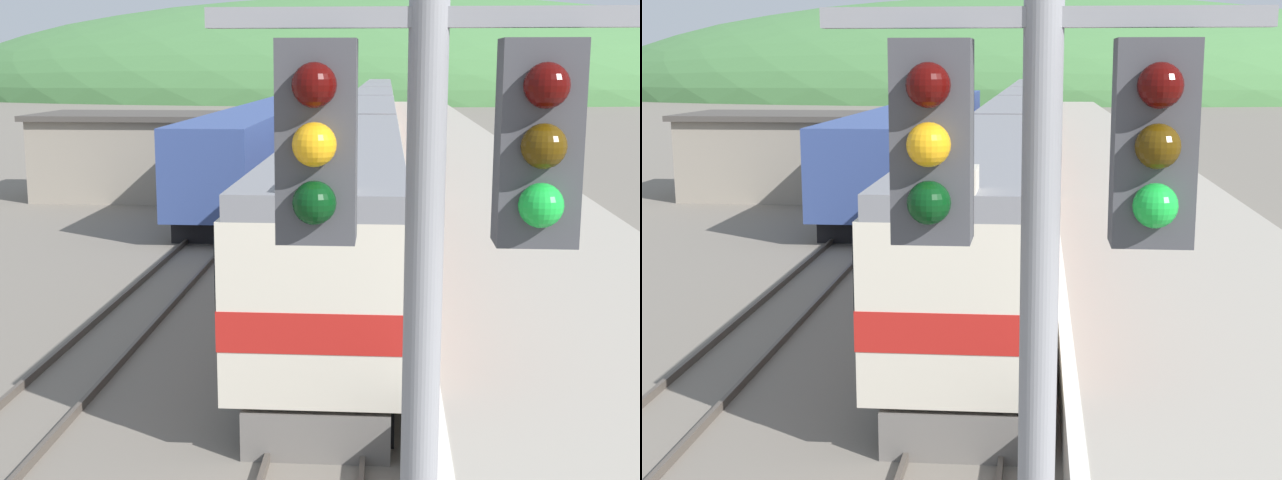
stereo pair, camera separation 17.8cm
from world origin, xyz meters
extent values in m
cube|color=#4C443D|center=(-0.72, 70.00, 0.08)|extent=(0.08, 180.00, 0.16)
cube|color=#4C443D|center=(0.72, 70.00, 0.08)|extent=(0.08, 180.00, 0.16)
cube|color=#4C443D|center=(-5.67, 70.00, 0.08)|extent=(0.08, 180.00, 0.16)
cube|color=#4C443D|center=(-4.24, 70.00, 0.08)|extent=(0.08, 180.00, 0.16)
cube|color=#9E9689|center=(5.07, 50.00, 0.54)|extent=(6.86, 140.00, 1.08)
cube|color=silver|center=(1.76, 50.00, 1.08)|extent=(0.24, 140.00, 0.01)
ellipsoid|color=#477A42|center=(0.00, 165.51, 0.00)|extent=(168.66, 75.90, 36.18)
cube|color=gray|center=(-10.75, 38.46, 1.77)|extent=(7.40, 5.16, 3.54)
cube|color=#47423D|center=(-10.75, 38.46, 3.66)|extent=(7.90, 5.66, 0.24)
cube|color=black|center=(0.00, 21.80, 0.42)|extent=(2.38, 19.77, 0.85)
cube|color=beige|center=(0.00, 21.80, 2.27)|extent=(2.91, 21.03, 2.83)
cube|color=red|center=(0.00, 21.80, 2.04)|extent=(2.94, 21.05, 0.62)
cube|color=black|center=(0.00, 21.80, 2.89)|extent=(2.93, 19.77, 0.85)
cube|color=slate|center=(0.00, 21.80, 3.88)|extent=(2.73, 21.03, 0.40)
cube|color=black|center=(0.00, 12.41, 2.89)|extent=(2.95, 2.20, 1.13)
cube|color=beige|center=(0.00, 11.73, 4.26)|extent=(0.64, 0.80, 0.36)
cube|color=slate|center=(0.00, 11.48, 0.38)|extent=(2.27, 0.40, 0.77)
cube|color=black|center=(0.00, 43.53, 0.42)|extent=(2.38, 19.39, 0.85)
cube|color=beige|center=(0.00, 43.53, 2.27)|extent=(2.91, 20.63, 2.83)
cube|color=red|center=(0.00, 43.53, 2.04)|extent=(2.94, 20.65, 0.62)
cube|color=black|center=(0.00, 43.53, 2.89)|extent=(2.93, 19.39, 0.85)
cube|color=slate|center=(0.00, 43.53, 3.88)|extent=(2.73, 20.63, 0.40)
cube|color=black|center=(0.00, 65.05, 0.42)|extent=(2.38, 19.39, 0.85)
cube|color=beige|center=(0.00, 65.05, 2.27)|extent=(2.91, 20.63, 2.83)
cube|color=red|center=(0.00, 65.05, 2.04)|extent=(2.94, 20.65, 0.62)
cube|color=black|center=(0.00, 65.05, 2.89)|extent=(2.93, 19.39, 0.85)
cube|color=slate|center=(0.00, 65.05, 3.88)|extent=(2.73, 20.63, 0.40)
cube|color=black|center=(0.00, 86.58, 0.42)|extent=(2.38, 19.39, 0.85)
cube|color=beige|center=(0.00, 86.58, 2.27)|extent=(2.91, 20.63, 2.83)
cube|color=red|center=(0.00, 86.58, 2.04)|extent=(2.94, 20.65, 0.62)
cube|color=black|center=(0.00, 86.58, 2.89)|extent=(2.93, 19.39, 0.85)
cube|color=slate|center=(0.00, 86.58, 3.88)|extent=(2.73, 20.63, 0.40)
cube|color=black|center=(0.00, 108.11, 0.42)|extent=(2.38, 19.39, 0.85)
cube|color=beige|center=(0.00, 108.11, 2.27)|extent=(2.91, 20.63, 2.83)
cube|color=red|center=(0.00, 108.11, 2.04)|extent=(2.94, 20.65, 0.62)
cube|color=black|center=(0.00, 108.11, 2.89)|extent=(2.93, 19.39, 0.85)
cube|color=slate|center=(0.00, 108.11, 3.88)|extent=(2.73, 20.63, 0.40)
cube|color=black|center=(-4.95, 48.98, 0.40)|extent=(2.46, 42.42, 0.80)
cube|color=#334784|center=(-4.95, 48.98, 2.35)|extent=(2.90, 44.19, 3.11)
cube|color=gray|center=(1.21, 3.32, 6.13)|extent=(2.20, 0.10, 0.10)
cube|color=#424247|center=(0.66, 3.32, 5.52)|extent=(0.40, 0.28, 1.02)
sphere|color=#3C0504|center=(0.66, 3.15, 5.81)|extent=(0.22, 0.22, 0.22)
sphere|color=orange|center=(0.66, 3.15, 5.52)|extent=(0.22, 0.22, 0.22)
sphere|color=black|center=(0.66, 3.15, 5.24)|extent=(0.22, 0.22, 0.22)
cube|color=#424247|center=(1.76, 3.32, 5.52)|extent=(0.40, 0.28, 1.02)
sphere|color=#3C0504|center=(1.76, 3.15, 5.81)|extent=(0.22, 0.22, 0.22)
sphere|color=#412C05|center=(1.76, 3.15, 5.52)|extent=(0.22, 0.22, 0.22)
sphere|color=green|center=(1.76, 3.15, 5.24)|extent=(0.22, 0.22, 0.22)
camera|label=1|loc=(1.01, -1.17, 5.90)|focal=50.00mm
camera|label=2|loc=(1.19, -1.16, 5.90)|focal=50.00mm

